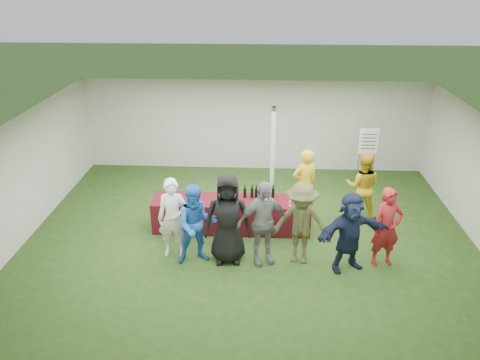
{
  "coord_description": "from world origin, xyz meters",
  "views": [
    {
      "loc": [
        0.25,
        -9.23,
        5.56
      ],
      "look_at": [
        -0.23,
        0.31,
        1.25
      ],
      "focal_mm": 35.0,
      "sensor_mm": 36.0,
      "label": 1
    }
  ],
  "objects_px": {
    "wine_list_sign": "(368,146)",
    "customer_1": "(197,224)",
    "customer_6": "(387,228)",
    "dump_bucket": "(304,202)",
    "customer_3": "(262,223)",
    "customer_2": "(228,219)",
    "customer_5": "(350,232)",
    "staff_pourer": "(304,185)",
    "staff_back": "(362,186)",
    "customer_0": "(173,218)",
    "customer_4": "(301,224)",
    "serving_table": "(231,214)"
  },
  "relations": [
    {
      "from": "wine_list_sign",
      "to": "customer_6",
      "type": "distance_m",
      "value": 3.5
    },
    {
      "from": "serving_table",
      "to": "customer_6",
      "type": "distance_m",
      "value": 3.48
    },
    {
      "from": "customer_2",
      "to": "serving_table",
      "type": "bearing_deg",
      "value": 87.65
    },
    {
      "from": "staff_back",
      "to": "customer_1",
      "type": "height_order",
      "value": "customer_1"
    },
    {
      "from": "customer_0",
      "to": "customer_5",
      "type": "bearing_deg",
      "value": -4.96
    },
    {
      "from": "dump_bucket",
      "to": "wine_list_sign",
      "type": "relative_size",
      "value": 0.12
    },
    {
      "from": "customer_2",
      "to": "customer_5",
      "type": "bearing_deg",
      "value": -7.43
    },
    {
      "from": "wine_list_sign",
      "to": "customer_3",
      "type": "distance_m",
      "value": 4.47
    },
    {
      "from": "customer_2",
      "to": "customer_4",
      "type": "height_order",
      "value": "customer_2"
    },
    {
      "from": "dump_bucket",
      "to": "customer_1",
      "type": "xyz_separation_m",
      "value": [
        -2.25,
        -1.14,
        0.02
      ]
    },
    {
      "from": "staff_pourer",
      "to": "customer_6",
      "type": "distance_m",
      "value": 2.41
    },
    {
      "from": "staff_back",
      "to": "customer_0",
      "type": "xyz_separation_m",
      "value": [
        -4.22,
        -1.88,
        0.05
      ]
    },
    {
      "from": "customer_1",
      "to": "staff_pourer",
      "type": "bearing_deg",
      "value": 25.8
    },
    {
      "from": "customer_6",
      "to": "customer_0",
      "type": "bearing_deg",
      "value": 164.81
    },
    {
      "from": "wine_list_sign",
      "to": "customer_0",
      "type": "relative_size",
      "value": 1.03
    },
    {
      "from": "staff_pourer",
      "to": "customer_4",
      "type": "relative_size",
      "value": 1.0
    },
    {
      "from": "staff_back",
      "to": "customer_5",
      "type": "xyz_separation_m",
      "value": [
        -0.66,
        -2.2,
        0.01
      ]
    },
    {
      "from": "dump_bucket",
      "to": "customer_2",
      "type": "relative_size",
      "value": 0.11
    },
    {
      "from": "wine_list_sign",
      "to": "staff_pourer",
      "type": "distance_m",
      "value": 2.41
    },
    {
      "from": "customer_5",
      "to": "wine_list_sign",
      "type": "bearing_deg",
      "value": 51.67
    },
    {
      "from": "customer_1",
      "to": "customer_2",
      "type": "relative_size",
      "value": 0.89
    },
    {
      "from": "serving_table",
      "to": "customer_0",
      "type": "relative_size",
      "value": 2.06
    },
    {
      "from": "wine_list_sign",
      "to": "customer_1",
      "type": "relative_size",
      "value": 1.05
    },
    {
      "from": "customer_2",
      "to": "customer_6",
      "type": "bearing_deg",
      "value": -2.74
    },
    {
      "from": "customer_5",
      "to": "customer_6",
      "type": "xyz_separation_m",
      "value": [
        0.76,
        0.2,
        0.01
      ]
    },
    {
      "from": "serving_table",
      "to": "wine_list_sign",
      "type": "height_order",
      "value": "wine_list_sign"
    },
    {
      "from": "staff_back",
      "to": "customer_5",
      "type": "relative_size",
      "value": 0.98
    },
    {
      "from": "wine_list_sign",
      "to": "customer_6",
      "type": "height_order",
      "value": "wine_list_sign"
    },
    {
      "from": "staff_back",
      "to": "customer_3",
      "type": "distance_m",
      "value": 3.13
    },
    {
      "from": "customer_6",
      "to": "customer_5",
      "type": "bearing_deg",
      "value": -178.74
    },
    {
      "from": "customer_1",
      "to": "customer_5",
      "type": "height_order",
      "value": "customer_1"
    },
    {
      "from": "staff_pourer",
      "to": "customer_1",
      "type": "bearing_deg",
      "value": 16.27
    },
    {
      "from": "customer_3",
      "to": "customer_4",
      "type": "relative_size",
      "value": 1.03
    },
    {
      "from": "customer_3",
      "to": "customer_6",
      "type": "distance_m",
      "value": 2.48
    },
    {
      "from": "customer_2",
      "to": "customer_1",
      "type": "bearing_deg",
      "value": -176.62
    },
    {
      "from": "staff_pourer",
      "to": "customer_2",
      "type": "bearing_deg",
      "value": 24.22
    },
    {
      "from": "staff_pourer",
      "to": "customer_0",
      "type": "distance_m",
      "value": 3.33
    },
    {
      "from": "customer_0",
      "to": "customer_5",
      "type": "relative_size",
      "value": 1.04
    },
    {
      "from": "staff_back",
      "to": "customer_6",
      "type": "height_order",
      "value": "customer_6"
    },
    {
      "from": "customer_3",
      "to": "customer_4",
      "type": "xyz_separation_m",
      "value": [
        0.77,
        0.05,
        -0.02
      ]
    },
    {
      "from": "customer_2",
      "to": "customer_0",
      "type": "bearing_deg",
      "value": 170.2
    },
    {
      "from": "customer_6",
      "to": "dump_bucket",
      "type": "bearing_deg",
      "value": 132.39
    },
    {
      "from": "dump_bucket",
      "to": "customer_4",
      "type": "relative_size",
      "value": 0.12
    },
    {
      "from": "customer_3",
      "to": "customer_2",
      "type": "bearing_deg",
      "value": 157.23
    },
    {
      "from": "dump_bucket",
      "to": "staff_pourer",
      "type": "relative_size",
      "value": 0.12
    },
    {
      "from": "customer_0",
      "to": "customer_6",
      "type": "height_order",
      "value": "customer_0"
    },
    {
      "from": "customer_5",
      "to": "staff_pourer",
      "type": "bearing_deg",
      "value": 86.83
    },
    {
      "from": "wine_list_sign",
      "to": "customer_1",
      "type": "height_order",
      "value": "wine_list_sign"
    },
    {
      "from": "dump_bucket",
      "to": "customer_3",
      "type": "xyz_separation_m",
      "value": [
        -0.92,
        -1.1,
        0.07
      ]
    },
    {
      "from": "customer_2",
      "to": "customer_5",
      "type": "height_order",
      "value": "customer_2"
    }
  ]
}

